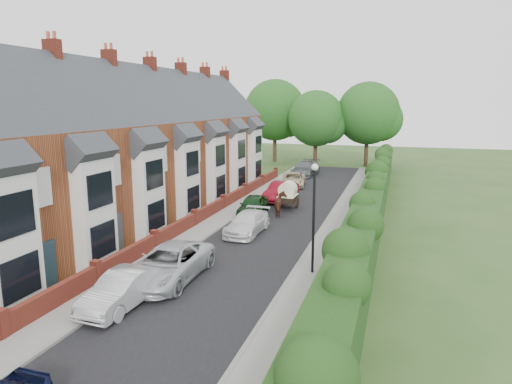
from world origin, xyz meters
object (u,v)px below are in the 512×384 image
(car_silver_a, at_px, (123,290))
(horse_cart, at_px, (288,193))
(lamppost, at_px, (314,205))
(car_silver_b, at_px, (169,264))
(car_white, at_px, (247,223))
(car_green, at_px, (253,205))
(horse, at_px, (281,204))
(car_red, at_px, (281,192))
(car_grey, at_px, (305,168))
(car_beige, at_px, (293,180))

(car_silver_a, relative_size, horse_cart, 1.45)
(lamppost, bearing_deg, car_silver_a, -139.19)
(car_silver_b, bearing_deg, car_white, 82.12)
(car_green, xyz_separation_m, horse_cart, (1.92, 2.43, 0.50))
(car_silver_a, height_order, car_silver_b, car_silver_b)
(car_silver_a, distance_m, horse, 16.05)
(horse, bearing_deg, car_white, 66.44)
(car_red, relative_size, car_grey, 0.85)
(car_red, bearing_deg, car_white, -82.28)
(lamppost, relative_size, horse_cart, 1.79)
(car_silver_a, xyz_separation_m, car_grey, (0.32, 33.96, 0.10))
(lamppost, distance_m, horse_cart, 13.29)
(lamppost, distance_m, car_beige, 22.74)
(car_silver_b, relative_size, car_green, 1.35)
(lamppost, relative_size, horse, 2.68)
(car_silver_a, height_order, car_red, car_red)
(car_red, bearing_deg, car_beige, 99.62)
(car_white, height_order, car_beige, car_white)
(car_green, height_order, horse_cart, horse_cart)
(car_green, distance_m, car_grey, 18.42)
(car_silver_a, relative_size, car_silver_b, 0.76)
(lamppost, height_order, car_grey, lamppost)
(horse, distance_m, horse_cart, 2.11)
(car_white, xyz_separation_m, car_green, (-1.10, 4.55, 0.05))
(car_grey, bearing_deg, horse, -79.51)
(car_silver_b, distance_m, car_grey, 31.03)
(lamppost, xyz_separation_m, car_green, (-6.10, 10.01, -2.60))
(lamppost, distance_m, car_silver_a, 8.85)
(car_silver_b, xyz_separation_m, car_red, (0.56, 17.76, -0.00))
(car_beige, relative_size, car_grey, 0.85)
(lamppost, height_order, horse_cart, lamppost)
(car_silver_a, xyz_separation_m, horse, (2.22, 15.89, 0.12))
(car_grey, relative_size, horse_cart, 1.88)
(car_silver_b, bearing_deg, car_green, 89.58)
(car_silver_a, bearing_deg, car_beige, 91.53)
(car_silver_b, height_order, horse_cart, horse_cart)
(car_silver_a, xyz_separation_m, car_green, (0.30, 15.53, 0.01))
(car_green, xyz_separation_m, car_beige, (0.20, 11.80, -0.05))
(car_grey, distance_m, horse, 18.17)
(car_silver_a, relative_size, car_red, 0.91)
(car_white, bearing_deg, car_beige, 94.73)
(car_white, xyz_separation_m, car_grey, (-1.08, 22.97, 0.14))
(car_green, xyz_separation_m, car_grey, (0.02, 18.42, 0.09))
(horse_cart, bearing_deg, horse, -90.00)
(horse_cart, bearing_deg, car_silver_b, -96.79)
(car_beige, bearing_deg, horse, -90.75)
(car_beige, bearing_deg, car_green, -100.30)
(horse, bearing_deg, car_silver_a, 67.99)
(car_beige, relative_size, horse, 2.41)
(horse_cart, bearing_deg, car_white, -96.72)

